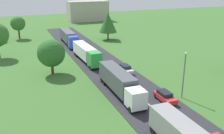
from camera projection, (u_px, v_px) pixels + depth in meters
road at (152, 108)px, 36.40m from camera, size 10.00×140.00×0.06m
lane_marking_centre at (162, 115)px, 34.22m from camera, size 0.16×121.16×0.01m
truck_second at (120, 82)px, 40.14m from camera, size 2.67×13.66×3.72m
truck_third at (86, 53)px, 56.63m from camera, size 2.85×13.43×3.53m
truck_fourth at (69, 37)px, 72.11m from camera, size 2.73×14.05×3.72m
car_third at (165, 96)px, 38.06m from camera, size 1.80×4.19×1.53m
car_fourth at (126, 69)px, 50.03m from camera, size 1.82×4.13×1.54m
lamppost_second at (184, 73)px, 38.21m from camera, size 0.36×0.36×7.42m
tree_oak at (18, 23)px, 78.77m from camera, size 4.52×4.52×7.10m
tree_elm at (51, 53)px, 48.33m from camera, size 5.35×5.35×6.95m
tree_ash at (108, 22)px, 77.14m from camera, size 5.50×5.50×8.42m
distant_building at (88, 11)px, 115.43m from camera, size 17.94×8.20×8.90m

